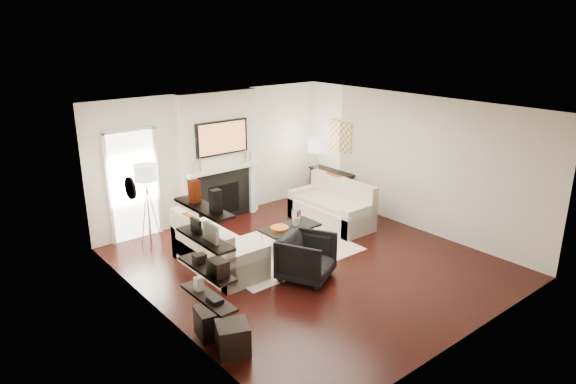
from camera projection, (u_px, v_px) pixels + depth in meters
room_envelope at (311, 189)px, 8.56m from camera, size 6.00×6.00×6.00m
chimney_breast at (219, 157)px, 10.67m from camera, size 1.80×0.25×2.70m
fireplace_surround at (224, 196)px, 10.83m from camera, size 1.30×0.02×1.04m
firebox at (224, 199)px, 10.85m from camera, size 0.75×0.02×0.65m
mantel_pilaster_l at (194, 202)px, 10.37m from camera, size 0.12×0.08×1.10m
mantel_pilaster_r at (252, 188)px, 11.24m from camera, size 0.12×0.08×1.10m
mantel_shelf at (224, 169)px, 10.61m from camera, size 1.70×0.18×0.07m
tv_body at (222, 138)px, 10.42m from camera, size 1.20×0.06×0.70m
tv_screen at (223, 138)px, 10.40m from camera, size 1.10×0.00×0.62m
candlestick_l_tall at (200, 165)px, 10.23m from camera, size 0.04×0.04×0.30m
candlestick_l_short at (194, 167)px, 10.16m from camera, size 0.04×0.04×0.24m
candlestick_r_tall at (245, 156)px, 10.89m from camera, size 0.04×0.04×0.30m
candlestick_r_short at (250, 157)px, 10.98m from camera, size 0.04×0.04×0.24m
hallway_panel at (133, 186)px, 9.73m from camera, size 0.90×0.02×2.10m
door_trim_l at (109, 191)px, 9.42m from camera, size 0.06×0.06×2.16m
door_trim_r at (157, 182)px, 10.00m from camera, size 0.06×0.06×2.16m
door_trim_top at (128, 130)px, 9.38m from camera, size 1.02×0.06×0.06m
rug at (279, 250)px, 9.45m from camera, size 2.60×2.00×0.01m
loveseat_left_base at (219, 256)px, 8.73m from camera, size 0.85×1.80×0.42m
loveseat_left_back at (201, 244)px, 8.43m from camera, size 0.18×1.80×0.80m
loveseat_left_arm_n at (246, 268)px, 8.11m from camera, size 0.85×0.18×0.60m
loveseat_left_arm_s at (195, 237)px, 9.30m from camera, size 0.85×0.18×0.60m
loveseat_left_cushion at (221, 242)px, 8.68m from camera, size 0.63×1.44×0.10m
pillow_left_orange at (191, 228)px, 8.59m from camera, size 0.10×0.42×0.42m
pillow_left_charcoal at (210, 239)px, 8.15m from camera, size 0.10×0.40×0.40m
loveseat_right_base at (331, 214)px, 10.67m from camera, size 0.85×1.80×0.42m
loveseat_right_back at (343, 197)px, 10.78m from camera, size 0.18×1.80×0.80m
loveseat_right_arm_n at (360, 221)px, 10.05m from camera, size 0.85×0.18×0.60m
loveseat_right_arm_s at (305, 200)px, 11.24m from camera, size 0.85×0.18×0.60m
loveseat_right_cushion at (329, 203)px, 10.56m from camera, size 0.63×1.44×0.10m
pillow_right_orange at (333, 184)px, 10.94m from camera, size 0.10×0.42×0.42m
pillow_right_charcoal at (353, 191)px, 10.50m from camera, size 0.10×0.40×0.40m
coffee_table at (290, 227)px, 9.47m from camera, size 1.10×0.55×0.04m
coffee_leg_nw at (276, 249)px, 9.07m from camera, size 0.02×0.02×0.38m
coffee_leg_ne at (318, 235)px, 9.68m from camera, size 0.02×0.02×0.38m
coffee_leg_sw at (261, 241)px, 9.40m from camera, size 0.02×0.02×0.38m
coffee_leg_se at (303, 228)px, 10.00m from camera, size 0.02×0.02×0.38m
hurricane_glass at (296, 218)px, 9.51m from camera, size 0.18×0.18×0.31m
hurricane_candle at (296, 221)px, 9.53m from camera, size 0.09×0.09×0.14m
copper_bowl at (279, 228)px, 9.31m from camera, size 0.34×0.34×0.06m
armchair at (307, 255)px, 8.31m from camera, size 1.05×1.03×0.82m
lamp_left_post at (149, 217)px, 9.42m from camera, size 0.02×0.02×1.20m
lamp_left_shade at (145, 173)px, 9.15m from camera, size 0.40×0.40×0.30m
lamp_left_leg_a at (155, 216)px, 9.48m from camera, size 0.25×0.02×1.23m
lamp_left_leg_b at (144, 216)px, 9.45m from camera, size 0.14×0.22×1.23m
lamp_left_leg_c at (149, 219)px, 9.31m from camera, size 0.14×0.22×1.23m
lamp_right_post at (316, 181)px, 11.57m from camera, size 0.02×0.02×1.20m
lamp_right_shade at (317, 145)px, 11.30m from camera, size 0.40×0.40×0.30m
lamp_right_leg_a at (320, 181)px, 11.63m from camera, size 0.25×0.02×1.23m
lamp_right_leg_b at (312, 181)px, 11.60m from camera, size 0.14×0.22×1.23m
lamp_right_leg_c at (317, 183)px, 11.46m from camera, size 0.14×0.22×1.23m
console_top at (331, 171)px, 11.88m from camera, size 0.35×1.20×0.04m
console_leg_n at (348, 192)px, 11.60m from camera, size 0.30×0.04×0.71m
console_leg_s at (315, 182)px, 12.40m from camera, size 0.30×0.04×0.71m
wall_art at (340, 136)px, 11.66m from camera, size 0.03×0.70×0.70m
shelf_bottom at (208, 297)px, 6.45m from camera, size 0.25×1.00×0.03m
shelf_lower at (207, 269)px, 6.32m from camera, size 0.25×1.00×0.04m
shelf_upper at (205, 239)px, 6.20m from camera, size 0.25×1.00×0.04m
shelf_top at (203, 208)px, 6.08m from camera, size 0.25×1.00×0.04m
decor_magfile_a at (216, 201)px, 5.81m from camera, size 0.12×0.10×0.28m
decor_magfile_b at (194, 191)px, 6.17m from camera, size 0.12×0.10×0.28m
decor_frame_a at (211, 233)px, 6.05m from camera, size 0.04×0.30×0.22m
decor_frame_b at (196, 226)px, 6.32m from camera, size 0.04×0.22×0.18m
decor_wine_rack at (218, 268)px, 6.09m from camera, size 0.18×0.25×0.20m
decor_box_small at (200, 259)px, 6.42m from camera, size 0.15×0.12×0.12m
decor_books at (215, 300)px, 6.31m from camera, size 0.14×0.20×0.05m
decor_box_tall at (199, 284)px, 6.57m from camera, size 0.10×0.10×0.18m
clock_rim at (130, 188)px, 7.47m from camera, size 0.04×0.34×0.34m
clock_face at (132, 188)px, 7.48m from camera, size 0.01×0.29×0.29m
ottoman_near at (212, 322)px, 6.83m from camera, size 0.47×0.47×0.40m
ottoman_far at (233, 338)px, 6.47m from camera, size 0.52×0.52×0.40m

